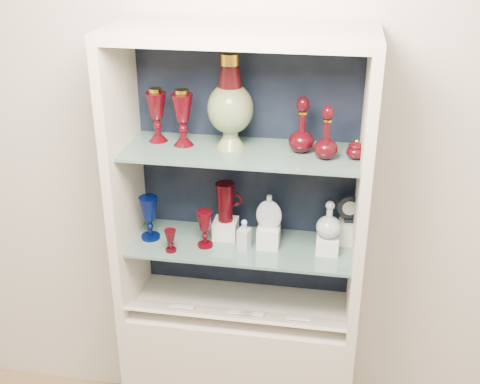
% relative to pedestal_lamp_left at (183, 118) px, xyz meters
% --- Properties ---
extents(wall_back, '(3.50, 0.02, 2.80)m').
position_rel_pedestal_lamp_left_xyz_m(wall_back, '(0.24, 0.18, -0.18)').
color(wall_back, beige).
rests_on(wall_back, ground).
extents(cabinet_base, '(1.00, 0.40, 0.75)m').
position_rel_pedestal_lamp_left_xyz_m(cabinet_base, '(0.24, -0.04, -1.21)').
color(cabinet_base, beige).
rests_on(cabinet_base, ground).
extents(cabinet_back_panel, '(0.98, 0.02, 1.15)m').
position_rel_pedestal_lamp_left_xyz_m(cabinet_back_panel, '(0.24, 0.15, -0.26)').
color(cabinet_back_panel, black).
rests_on(cabinet_back_panel, cabinet_base).
extents(cabinet_side_left, '(0.04, 0.40, 1.15)m').
position_rel_pedestal_lamp_left_xyz_m(cabinet_side_left, '(-0.24, -0.04, -0.26)').
color(cabinet_side_left, beige).
rests_on(cabinet_side_left, cabinet_base).
extents(cabinet_side_right, '(0.04, 0.40, 1.15)m').
position_rel_pedestal_lamp_left_xyz_m(cabinet_side_right, '(0.72, -0.04, -0.26)').
color(cabinet_side_right, beige).
rests_on(cabinet_side_right, cabinet_base).
extents(cabinet_top_cap, '(1.00, 0.40, 0.04)m').
position_rel_pedestal_lamp_left_xyz_m(cabinet_top_cap, '(0.24, -0.04, 0.34)').
color(cabinet_top_cap, beige).
rests_on(cabinet_top_cap, cabinet_side_left).
extents(shelf_lower, '(0.92, 0.34, 0.01)m').
position_rel_pedestal_lamp_left_xyz_m(shelf_lower, '(0.24, -0.02, -0.54)').
color(shelf_lower, slate).
rests_on(shelf_lower, cabinet_side_left).
extents(shelf_upper, '(0.92, 0.34, 0.01)m').
position_rel_pedestal_lamp_left_xyz_m(shelf_upper, '(0.24, -0.02, -0.12)').
color(shelf_upper, slate).
rests_on(shelf_upper, cabinet_side_left).
extents(label_ledge, '(0.92, 0.17, 0.09)m').
position_rel_pedestal_lamp_left_xyz_m(label_ledge, '(0.24, -0.15, -0.80)').
color(label_ledge, beige).
rests_on(label_ledge, cabinet_base).
extents(label_card_0, '(0.10, 0.06, 0.03)m').
position_rel_pedestal_lamp_left_xyz_m(label_card_0, '(0.01, -0.15, -0.79)').
color(label_card_0, white).
rests_on(label_card_0, label_ledge).
extents(label_card_1, '(0.10, 0.06, 0.03)m').
position_rel_pedestal_lamp_left_xyz_m(label_card_1, '(0.50, -0.15, -0.79)').
color(label_card_1, white).
rests_on(label_card_1, label_ledge).
extents(label_card_2, '(0.10, 0.06, 0.03)m').
position_rel_pedestal_lamp_left_xyz_m(label_card_2, '(0.26, -0.15, -0.79)').
color(label_card_2, white).
rests_on(label_card_2, label_ledge).
extents(label_card_3, '(0.10, 0.06, 0.03)m').
position_rel_pedestal_lamp_left_xyz_m(label_card_3, '(0.31, -0.15, -0.79)').
color(label_card_3, white).
rests_on(label_card_3, label_ledge).
extents(pedestal_lamp_left, '(0.10, 0.10, 0.23)m').
position_rel_pedestal_lamp_left_xyz_m(pedestal_lamp_left, '(0.00, 0.00, 0.00)').
color(pedestal_lamp_left, '#4C050C').
rests_on(pedestal_lamp_left, shelf_upper).
extents(pedestal_lamp_right, '(0.10, 0.10, 0.22)m').
position_rel_pedestal_lamp_left_xyz_m(pedestal_lamp_right, '(-0.11, 0.03, -0.00)').
color(pedestal_lamp_right, '#4C050C').
rests_on(pedestal_lamp_right, shelf_upper).
extents(enamel_urn, '(0.19, 0.19, 0.37)m').
position_rel_pedestal_lamp_left_xyz_m(enamel_urn, '(0.19, 0.01, 0.07)').
color(enamel_urn, '#08400F').
rests_on(enamel_urn, shelf_upper).
extents(ruby_decanter_a, '(0.11, 0.11, 0.23)m').
position_rel_pedestal_lamp_left_xyz_m(ruby_decanter_a, '(0.57, -0.05, 0.00)').
color(ruby_decanter_a, '#46080E').
rests_on(ruby_decanter_a, shelf_upper).
extents(ruby_decanter_b, '(0.13, 0.13, 0.23)m').
position_rel_pedestal_lamp_left_xyz_m(ruby_decanter_b, '(0.47, 0.00, 0.00)').
color(ruby_decanter_b, '#46080E').
rests_on(ruby_decanter_b, shelf_upper).
extents(lidded_bowl, '(0.09, 0.09, 0.08)m').
position_rel_pedestal_lamp_left_xyz_m(lidded_bowl, '(0.68, -0.04, -0.07)').
color(lidded_bowl, '#46080E').
rests_on(lidded_bowl, shelf_upper).
extents(cobalt_goblet, '(0.08, 0.08, 0.19)m').
position_rel_pedestal_lamp_left_xyz_m(cobalt_goblet, '(-0.15, -0.04, -0.44)').
color(cobalt_goblet, '#00093D').
rests_on(cobalt_goblet, shelf_lower).
extents(ruby_goblet_tall, '(0.07, 0.07, 0.16)m').
position_rel_pedestal_lamp_left_xyz_m(ruby_goblet_tall, '(0.09, -0.07, -0.45)').
color(ruby_goblet_tall, '#4C050C').
rests_on(ruby_goblet_tall, shelf_lower).
extents(ruby_goblet_small, '(0.05, 0.05, 0.10)m').
position_rel_pedestal_lamp_left_xyz_m(ruby_goblet_small, '(-0.04, -0.13, -0.48)').
color(ruby_goblet_small, '#46080E').
rests_on(ruby_goblet_small, shelf_lower).
extents(riser_ruby_pitcher, '(0.10, 0.10, 0.08)m').
position_rel_pedestal_lamp_left_xyz_m(riser_ruby_pitcher, '(0.16, 0.03, -0.49)').
color(riser_ruby_pitcher, silver).
rests_on(riser_ruby_pitcher, shelf_lower).
extents(ruby_pitcher, '(0.15, 0.11, 0.17)m').
position_rel_pedestal_lamp_left_xyz_m(ruby_pitcher, '(0.16, 0.03, -0.37)').
color(ruby_pitcher, '#4C050C').
rests_on(ruby_pitcher, riser_ruby_pitcher).
extents(clear_square_bottle, '(0.06, 0.06, 0.14)m').
position_rel_pedestal_lamp_left_xyz_m(clear_square_bottle, '(0.26, -0.06, -0.47)').
color(clear_square_bottle, '#A0AEB8').
rests_on(clear_square_bottle, shelf_lower).
extents(riser_flat_flask, '(0.09, 0.09, 0.09)m').
position_rel_pedestal_lamp_left_xyz_m(riser_flat_flask, '(0.35, -0.02, -0.49)').
color(riser_flat_flask, silver).
rests_on(riser_flat_flask, shelf_lower).
extents(flat_flask, '(0.11, 0.04, 0.15)m').
position_rel_pedestal_lamp_left_xyz_m(flat_flask, '(0.35, -0.02, -0.37)').
color(flat_flask, '#B0BAC2').
rests_on(flat_flask, riser_flat_flask).
extents(riser_clear_round_decanter, '(0.09, 0.09, 0.07)m').
position_rel_pedestal_lamp_left_xyz_m(riser_clear_round_decanter, '(0.60, -0.03, -0.50)').
color(riser_clear_round_decanter, silver).
rests_on(riser_clear_round_decanter, shelf_lower).
extents(clear_round_decanter, '(0.13, 0.13, 0.15)m').
position_rel_pedestal_lamp_left_xyz_m(clear_round_decanter, '(0.60, -0.03, -0.39)').
color(clear_round_decanter, '#A0AEB8').
rests_on(clear_round_decanter, riser_clear_round_decanter).
extents(riser_cameo_medallion, '(0.08, 0.08, 0.10)m').
position_rel_pedestal_lamp_left_xyz_m(riser_cameo_medallion, '(0.68, 0.06, -0.48)').
color(riser_cameo_medallion, silver).
rests_on(riser_cameo_medallion, shelf_lower).
extents(cameo_medallion, '(0.11, 0.05, 0.12)m').
position_rel_pedestal_lamp_left_xyz_m(cameo_medallion, '(0.68, 0.06, -0.37)').
color(cameo_medallion, black).
rests_on(cameo_medallion, riser_cameo_medallion).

